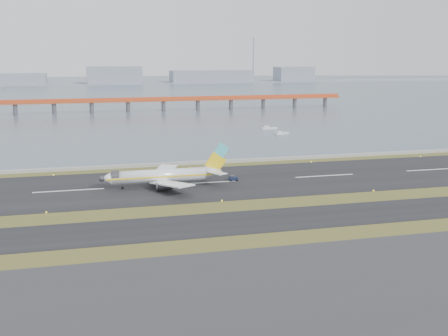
{
  "coord_description": "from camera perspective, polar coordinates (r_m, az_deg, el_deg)",
  "views": [
    {
      "loc": [
        -35.63,
        -133.44,
        38.99
      ],
      "look_at": [
        4.32,
        22.0,
        6.08
      ],
      "focal_mm": 45.0,
      "sensor_mm": 36.0,
      "label": 1
    }
  ],
  "objects": [
    {
      "name": "workboat_near",
      "position": [
        276.23,
        5.84,
        3.53
      ],
      "size": [
        7.68,
        4.36,
        1.78
      ],
      "rotation": [
        0.0,
        0.0,
        0.3
      ],
      "color": "silver",
      "rests_on": "ground"
    },
    {
      "name": "airliner",
      "position": [
        166.91,
        -6.04,
        -0.77
      ],
      "size": [
        38.52,
        32.89,
        12.8
      ],
      "color": "white",
      "rests_on": "ground"
    },
    {
      "name": "red_pier",
      "position": [
        388.75,
        -6.18,
        6.84
      ],
      "size": [
        260.0,
        5.0,
        10.2
      ],
      "color": "#C04820",
      "rests_on": "ground"
    },
    {
      "name": "far_shoreline",
      "position": [
        755.76,
        -10.79,
        8.89
      ],
      "size": [
        1400.0,
        80.0,
        60.5
      ],
      "color": "gray",
      "rests_on": "ground"
    },
    {
      "name": "pushback_tug",
      "position": [
        174.35,
        0.93,
        -1.05
      ],
      "size": [
        2.79,
        1.7,
        1.76
      ],
      "rotation": [
        0.0,
        0.0,
        -0.03
      ],
      "color": "#131934",
      "rests_on": "ground"
    },
    {
      "name": "taxiway_strip",
      "position": [
        132.41,
        1.86,
        -5.52
      ],
      "size": [
        1000.0,
        18.0,
        0.1
      ],
      "primitive_type": "cube",
      "color": "black",
      "rests_on": "ground"
    },
    {
      "name": "bay_water",
      "position": [
        595.78,
        -11.05,
        7.62
      ],
      "size": [
        1400.0,
        800.0,
        1.3
      ],
      "primitive_type": "cube",
      "color": "#4A596A",
      "rests_on": "ground"
    },
    {
      "name": "seawall",
      "position": [
        200.42,
        -3.9,
        0.49
      ],
      "size": [
        1000.0,
        2.5,
        1.0
      ],
      "primitive_type": "cube",
      "color": "gray",
      "rests_on": "ground"
    },
    {
      "name": "runway_strip",
      "position": [
        171.75,
        -2.06,
        -1.52
      ],
      "size": [
        1000.0,
        45.0,
        0.1
      ],
      "primitive_type": "cube",
      "color": "black",
      "rests_on": "ground"
    },
    {
      "name": "apron_strip",
      "position": [
        94.54,
        9.36,
        -12.9
      ],
      "size": [
        1000.0,
        50.0,
        0.1
      ],
      "primitive_type": "cube",
      "color": "#323235",
      "rests_on": "ground"
    },
    {
      "name": "ground",
      "position": [
        143.51,
        0.52,
        -4.18
      ],
      "size": [
        1000.0,
        1000.0,
        0.0
      ],
      "primitive_type": "plane",
      "color": "#414D1B",
      "rests_on": "ground"
    },
    {
      "name": "workboat_far",
      "position": [
        294.39,
        4.59,
        4.06
      ],
      "size": [
        8.28,
        3.44,
        1.95
      ],
      "rotation": [
        0.0,
        0.0,
        -0.12
      ],
      "color": "silver",
      "rests_on": "ground"
    }
  ]
}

